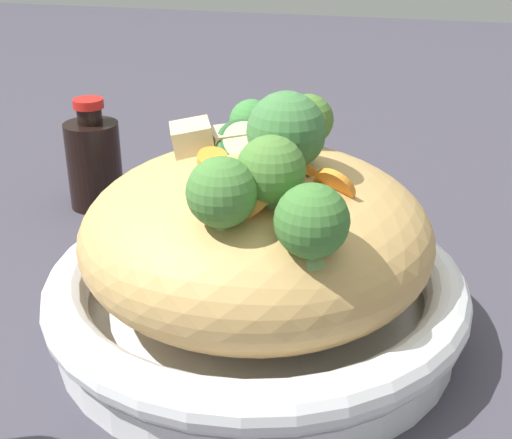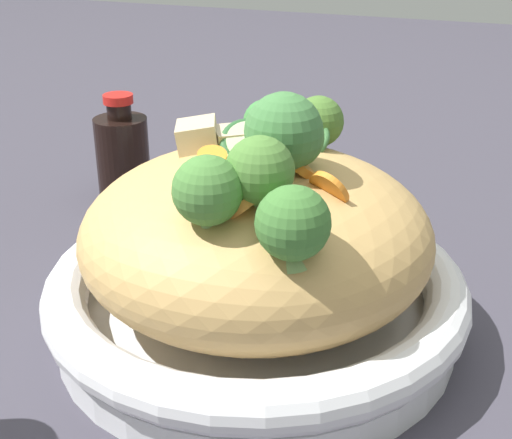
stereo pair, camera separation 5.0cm
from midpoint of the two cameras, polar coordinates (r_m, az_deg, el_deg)
The scene contains 8 objects.
ground_plane at distance 0.55m, azimuth 2.66°, elevation -8.84°, with size 3.00×3.00×0.00m, color #3B3843.
serving_bowl at distance 0.53m, azimuth 2.72°, elevation -6.30°, with size 0.31×0.31×0.06m.
noodle_heap at distance 0.51m, azimuth 2.83°, elevation -1.24°, with size 0.25×0.25×0.12m.
broccoli_florets at distance 0.46m, azimuth 4.83°, elevation 5.11°, with size 0.24×0.14×0.09m.
carrot_coins at distance 0.45m, azimuth 4.34°, elevation 3.00°, with size 0.09×0.12×0.03m.
zucchini_slices at distance 0.50m, azimuth 3.13°, elevation 5.32°, with size 0.16×0.09×0.04m.
chicken_chunks at distance 0.52m, azimuth -1.19°, elevation 6.29°, with size 0.05×0.06×0.03m.
soy_sauce_bottle at distance 0.76m, azimuth -8.86°, elevation 5.05°, with size 0.06×0.06×0.12m.
Camera 2 is at (-0.43, -0.16, 0.30)m, focal length 49.51 mm.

